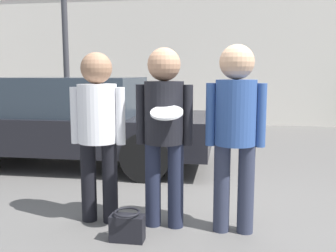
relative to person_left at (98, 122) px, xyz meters
name	(u,v)px	position (x,y,z in m)	size (l,w,h in m)	color
ground_plane	(188,215)	(0.85, 0.29, -0.99)	(56.00, 56.00, 0.00)	#5B5956
storefront_building	(215,53)	(0.85, 7.43, 1.04)	(24.00, 0.22, 4.00)	silver
person_left	(98,122)	(0.00, 0.00, 0.00)	(0.55, 0.38, 1.66)	black
person_middle_with_frisbee	(164,122)	(0.66, -0.02, 0.02)	(0.54, 0.59, 1.70)	#1E2338
person_right	(235,122)	(1.31, -0.05, 0.04)	(0.53, 0.36, 1.72)	#2D3347
parked_car_near	(71,120)	(-1.25, 2.22, -0.28)	(4.44, 1.82, 1.40)	black
handbag	(127,227)	(0.39, -0.40, -0.86)	(0.30, 0.23, 0.27)	black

